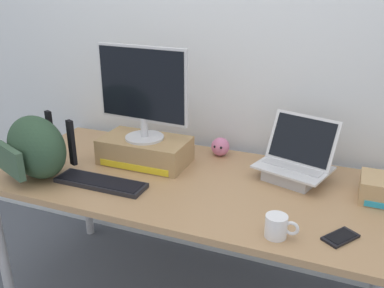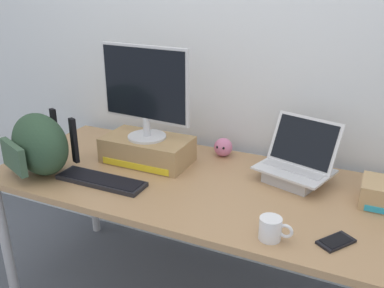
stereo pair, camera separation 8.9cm
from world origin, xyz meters
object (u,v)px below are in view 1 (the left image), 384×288
desktop_monitor (142,91)px  plush_toy (220,147)px  toner_box_yellow (145,150)px  coffee_mug (277,226)px  external_keyboard (101,183)px  cell_phone (340,237)px  messenger_backpack (36,147)px  open_laptop (294,167)px

desktop_monitor → plush_toy: size_ratio=4.96×
toner_box_yellow → coffee_mug: bearing=-28.7°
external_keyboard → cell_phone: size_ratio=2.86×
cell_phone → plush_toy: size_ratio=1.55×
desktop_monitor → messenger_backpack: (-0.39, -0.33, -0.23)m
open_laptop → messenger_backpack: 1.20m
open_laptop → coffee_mug: open_laptop is taller
open_laptop → coffee_mug: size_ratio=3.05×
messenger_backpack → coffee_mug: messenger_backpack is taller
desktop_monitor → plush_toy: (0.33, 0.23, -0.32)m
desktop_monitor → cell_phone: (0.97, -0.34, -0.37)m
toner_box_yellow → plush_toy: 0.40m
open_laptop → plush_toy: bearing=178.2°
cell_phone → plush_toy: bearing=173.8°
toner_box_yellow → cell_phone: bearing=-19.2°
external_keyboard → coffee_mug: size_ratio=3.49×
toner_box_yellow → open_laptop: (0.73, 0.09, -0.00)m
plush_toy → external_keyboard: bearing=-126.8°
desktop_monitor → external_keyboard: size_ratio=1.12×
desktop_monitor → external_keyboard: 0.47m
toner_box_yellow → external_keyboard: toner_box_yellow is taller
external_keyboard → coffee_mug: coffee_mug is taller
desktop_monitor → open_laptop: size_ratio=1.28×
cell_phone → plush_toy: 0.86m
plush_toy → open_laptop: bearing=-18.7°
external_keyboard → coffee_mug: 0.83m
external_keyboard → cell_phone: external_keyboard is taller
external_keyboard → messenger_backpack: 0.35m
external_keyboard → cell_phone: 1.04m
desktop_monitor → coffee_mug: bearing=-24.5°
toner_box_yellow → open_laptop: open_laptop is taller
messenger_backpack → cell_phone: bearing=22.6°
open_laptop → plush_toy: 0.43m
desktop_monitor → external_keyboard: bearing=-99.1°
coffee_mug → plush_toy: size_ratio=1.27×
coffee_mug → cell_phone: bearing=18.7°
open_laptop → cell_phone: size_ratio=2.50×
messenger_backpack → coffee_mug: bearing=18.8°
desktop_monitor → cell_phone: size_ratio=3.21×
messenger_backpack → open_laptop: bearing=43.4°
coffee_mug → cell_phone: 0.23m
coffee_mug → messenger_backpack: bearing=175.9°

